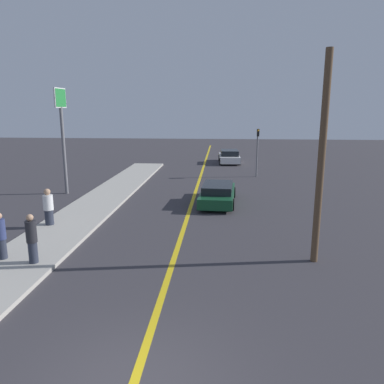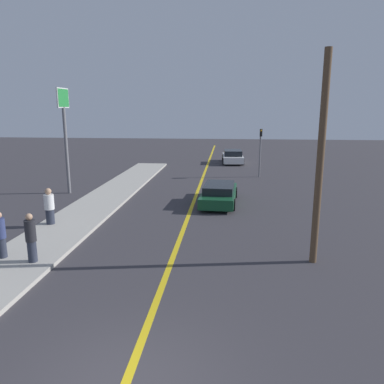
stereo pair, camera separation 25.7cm
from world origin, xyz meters
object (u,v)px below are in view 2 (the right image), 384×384
(pedestrian_far_standing, at_px, (49,206))
(utility_pole, at_px, (320,161))
(pedestrian_near_curb, at_px, (31,238))
(pedestrian_mid_group, at_px, (0,235))
(traffic_light, at_px, (260,148))
(roadside_sign, at_px, (64,119))
(car_near_right_lane, at_px, (219,194))
(car_ahead_center, at_px, (233,157))

(pedestrian_far_standing, bearing_deg, utility_pole, -14.99)
(pedestrian_near_curb, bearing_deg, utility_pole, 7.35)
(pedestrian_mid_group, bearing_deg, pedestrian_far_standing, 91.99)
(traffic_light, bearing_deg, utility_pole, -88.11)
(pedestrian_near_curb, bearing_deg, roadside_sign, 107.35)
(car_near_right_lane, bearing_deg, pedestrian_near_curb, -120.36)
(car_near_right_lane, relative_size, car_ahead_center, 1.06)
(pedestrian_far_standing, xyz_separation_m, roadside_sign, (-2.02, 6.72, 3.62))
(traffic_light, bearing_deg, pedestrian_far_standing, -127.25)
(pedestrian_far_standing, bearing_deg, car_ahead_center, 68.43)
(pedestrian_far_standing, xyz_separation_m, traffic_light, (10.31, 13.55, 1.34))
(pedestrian_mid_group, height_order, pedestrian_far_standing, pedestrian_mid_group)
(car_ahead_center, relative_size, roadside_sign, 0.70)
(car_near_right_lane, xyz_separation_m, pedestrian_near_curb, (-6.03, -9.10, 0.42))
(traffic_light, bearing_deg, car_near_right_lane, -108.72)
(car_near_right_lane, relative_size, pedestrian_mid_group, 2.92)
(car_ahead_center, height_order, roadside_sign, roadside_sign)
(pedestrian_mid_group, relative_size, roadside_sign, 0.26)
(car_ahead_center, xyz_separation_m, pedestrian_mid_group, (-8.20, -24.96, 0.35))
(pedestrian_far_standing, bearing_deg, pedestrian_near_curb, -71.63)
(pedestrian_near_curb, distance_m, roadside_sign, 11.91)
(roadside_sign, bearing_deg, traffic_light, 29.01)
(car_near_right_lane, height_order, pedestrian_mid_group, pedestrian_mid_group)
(car_ahead_center, xyz_separation_m, roadside_sign, (-10.35, -14.37, 3.95))
(pedestrian_far_standing, distance_m, utility_pole, 11.52)
(pedestrian_mid_group, relative_size, traffic_light, 0.44)
(traffic_light, relative_size, roadside_sign, 0.58)
(car_near_right_lane, height_order, utility_pole, utility_pole)
(pedestrian_near_curb, xyz_separation_m, pedestrian_far_standing, (-1.37, 4.13, -0.04))
(car_near_right_lane, xyz_separation_m, pedestrian_mid_group, (-7.27, -8.85, 0.39))
(car_near_right_lane, bearing_deg, car_ahead_center, 89.84)
(car_ahead_center, bearing_deg, utility_pole, -86.17)
(roadside_sign, bearing_deg, pedestrian_mid_group, -78.52)
(pedestrian_mid_group, distance_m, traffic_light, 20.22)
(car_ahead_center, xyz_separation_m, pedestrian_far_standing, (-8.34, -21.09, 0.33))
(car_near_right_lane, bearing_deg, roadside_sign, 172.69)
(pedestrian_near_curb, bearing_deg, traffic_light, 63.19)
(car_ahead_center, xyz_separation_m, utility_pole, (2.51, -23.99, 2.90))
(car_near_right_lane, xyz_separation_m, traffic_light, (2.90, 8.57, 1.72))
(car_ahead_center, height_order, utility_pole, utility_pole)
(pedestrian_near_curb, distance_m, traffic_light, 19.85)
(traffic_light, xyz_separation_m, utility_pole, (0.54, -16.46, 1.23))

